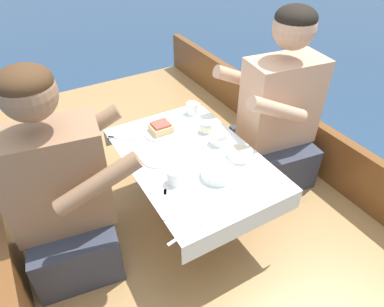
# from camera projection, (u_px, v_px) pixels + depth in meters

# --- Properties ---
(ground_plane) EXTENTS (60.00, 60.00, 0.00)m
(ground_plane) POSITION_uv_depth(u_px,v_px,m) (198.00, 257.00, 1.99)
(ground_plane) COLOR navy
(boat_deck) EXTENTS (1.80, 3.77, 0.29)m
(boat_deck) POSITION_uv_depth(u_px,v_px,m) (199.00, 242.00, 1.90)
(boat_deck) COLOR #A87F4C
(boat_deck) RESTS_ON ground_plane
(gunwale_port) EXTENTS (0.06, 3.77, 0.32)m
(gunwale_port) POSITION_uv_depth(u_px,v_px,m) (15.00, 283.00, 1.37)
(gunwale_port) COLOR brown
(gunwale_port) RESTS_ON boat_deck
(gunwale_starboard) EXTENTS (0.06, 3.77, 0.32)m
(gunwale_starboard) POSITION_uv_depth(u_px,v_px,m) (323.00, 151.00, 2.06)
(gunwale_starboard) COLOR brown
(gunwale_starboard) RESTS_ON boat_deck
(cockpit_table) EXTENTS (0.58, 0.86, 0.41)m
(cockpit_table) POSITION_uv_depth(u_px,v_px,m) (192.00, 164.00, 1.64)
(cockpit_table) COLOR #B2B2B7
(cockpit_table) RESTS_ON boat_deck
(person_port) EXTENTS (0.57, 0.51, 0.97)m
(person_port) POSITION_uv_depth(u_px,v_px,m) (63.00, 197.00, 1.44)
(person_port) COLOR #333847
(person_port) RESTS_ON boat_deck
(person_starboard) EXTENTS (0.56, 0.50, 1.00)m
(person_starboard) POSITION_uv_depth(u_px,v_px,m) (277.00, 117.00, 1.90)
(person_starboard) COLOR #333847
(person_starboard) RESTS_ON boat_deck
(plate_sandwich) EXTENTS (0.18, 0.18, 0.01)m
(plate_sandwich) POSITION_uv_depth(u_px,v_px,m) (161.00, 132.00, 1.77)
(plate_sandwich) COLOR white
(plate_sandwich) RESTS_ON cockpit_table
(plate_bread) EXTENTS (0.17, 0.17, 0.01)m
(plate_bread) POSITION_uv_depth(u_px,v_px,m) (159.00, 157.00, 1.60)
(plate_bread) COLOR white
(plate_bread) RESTS_ON cockpit_table
(sandwich) EXTENTS (0.11, 0.10, 0.05)m
(sandwich) POSITION_uv_depth(u_px,v_px,m) (161.00, 127.00, 1.75)
(sandwich) COLOR #E0BC7F
(sandwich) RESTS_ON plate_sandwich
(bowl_port_near) EXTENTS (0.15, 0.15, 0.04)m
(bowl_port_near) POSITION_uv_depth(u_px,v_px,m) (218.00, 172.00, 1.49)
(bowl_port_near) COLOR white
(bowl_port_near) RESTS_ON cockpit_table
(bowl_starboard_near) EXTENTS (0.11, 0.11, 0.04)m
(bowl_starboard_near) POSITION_uv_depth(u_px,v_px,m) (240.00, 154.00, 1.60)
(bowl_starboard_near) COLOR white
(bowl_starboard_near) RESTS_ON cockpit_table
(coffee_cup_port) EXTENTS (0.09, 0.07, 0.07)m
(coffee_cup_port) POSITION_uv_depth(u_px,v_px,m) (175.00, 176.00, 1.45)
(coffee_cup_port) COLOR white
(coffee_cup_port) RESTS_ON cockpit_table
(coffee_cup_starboard) EXTENTS (0.09, 0.06, 0.06)m
(coffee_cup_starboard) POSITION_uv_depth(u_px,v_px,m) (192.00, 108.00, 1.91)
(coffee_cup_starboard) COLOR white
(coffee_cup_starboard) RESTS_ON cockpit_table
(coffee_cup_center) EXTENTS (0.11, 0.08, 0.06)m
(coffee_cup_center) POSITION_uv_depth(u_px,v_px,m) (218.00, 138.00, 1.68)
(coffee_cup_center) COLOR white
(coffee_cup_center) RESTS_ON cockpit_table
(tin_can) EXTENTS (0.07, 0.07, 0.05)m
(tin_can) POSITION_uv_depth(u_px,v_px,m) (206.00, 127.00, 1.76)
(tin_can) COLOR silver
(tin_can) RESTS_ON cockpit_table
(utensil_knife_port) EXTENTS (0.16, 0.08, 0.00)m
(utensil_knife_port) POSITION_uv_depth(u_px,v_px,m) (270.00, 193.00, 1.42)
(utensil_knife_port) COLOR silver
(utensil_knife_port) RESTS_ON cockpit_table
(utensil_fork_port) EXTENTS (0.14, 0.13, 0.00)m
(utensil_fork_port) POSITION_uv_depth(u_px,v_px,m) (121.00, 138.00, 1.73)
(utensil_fork_port) COLOR silver
(utensil_fork_port) RESTS_ON cockpit_table
(utensil_spoon_port) EXTENTS (0.17, 0.05, 0.01)m
(utensil_spoon_port) POSITION_uv_depth(u_px,v_px,m) (192.00, 229.00, 1.27)
(utensil_spoon_port) COLOR silver
(utensil_spoon_port) RESTS_ON cockpit_table
(utensil_fork_starboard) EXTENTS (0.09, 0.16, 0.00)m
(utensil_fork_starboard) POSITION_uv_depth(u_px,v_px,m) (165.00, 201.00, 1.38)
(utensil_fork_starboard) COLOR silver
(utensil_fork_starboard) RESTS_ON cockpit_table
(utensil_spoon_center) EXTENTS (0.12, 0.14, 0.01)m
(utensil_spoon_center) POSITION_uv_depth(u_px,v_px,m) (187.00, 208.00, 1.35)
(utensil_spoon_center) COLOR silver
(utensil_spoon_center) RESTS_ON cockpit_table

